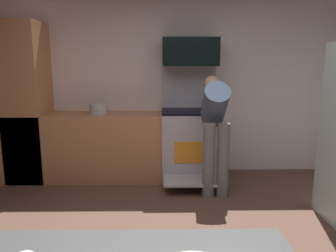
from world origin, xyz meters
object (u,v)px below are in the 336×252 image
at_px(oven_range, 190,142).
at_px(stock_pot, 99,109).
at_px(person_cook, 215,124).
at_px(microwave, 190,52).

relative_size(oven_range, stock_pot, 6.23).
xyz_separation_m(person_cook, stock_pot, (-1.49, 0.52, 0.11)).
xyz_separation_m(oven_range, person_cook, (0.25, -0.51, 0.35)).
relative_size(oven_range, person_cook, 1.08).
relative_size(microwave, stock_pot, 3.01).
height_order(person_cook, stock_pot, person_cook).
relative_size(microwave, person_cook, 0.52).
relative_size(oven_range, microwave, 2.07).
bearing_deg(person_cook, stock_pot, 160.61).
bearing_deg(oven_range, microwave, 90.00).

